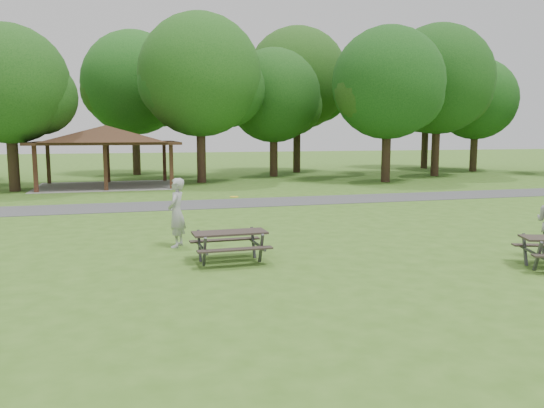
% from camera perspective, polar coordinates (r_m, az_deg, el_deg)
% --- Properties ---
extents(ground, '(160.00, 160.00, 0.00)m').
position_cam_1_polar(ground, '(11.20, 0.60, -9.45)').
color(ground, '#3C681D').
rests_on(ground, ground).
extents(asphalt_path, '(120.00, 3.20, 0.02)m').
position_cam_1_polar(asphalt_path, '(24.68, -8.53, -0.07)').
color(asphalt_path, '#464648').
rests_on(asphalt_path, ground).
extents(pavilion, '(8.60, 7.01, 3.76)m').
position_cam_1_polar(pavilion, '(34.29, -17.46, 6.93)').
color(pavilion, '#3D2016').
rests_on(pavilion, ground).
extents(tree_row_d, '(6.93, 6.60, 9.27)m').
position_cam_1_polar(tree_row_d, '(33.42, -26.34, 11.14)').
color(tree_row_d, black).
rests_on(tree_row_d, ground).
extents(tree_row_e, '(8.40, 8.00, 11.02)m').
position_cam_1_polar(tree_row_e, '(35.84, -7.60, 13.19)').
color(tree_row_e, '#321F16').
rests_on(tree_row_e, ground).
extents(tree_row_f, '(7.35, 7.00, 9.55)m').
position_cam_1_polar(tree_row_f, '(40.43, 0.30, 11.28)').
color(tree_row_f, '#332016').
rests_on(tree_row_f, ground).
extents(tree_row_g, '(7.77, 7.40, 10.25)m').
position_cam_1_polar(tree_row_g, '(36.67, 12.48, 12.24)').
color(tree_row_g, black).
rests_on(tree_row_g, ground).
extents(tree_row_h, '(8.61, 8.20, 11.37)m').
position_cam_1_polar(tree_row_h, '(42.77, 17.53, 12.33)').
color(tree_row_h, black).
rests_on(tree_row_h, ground).
extents(tree_row_i, '(7.14, 6.80, 9.52)m').
position_cam_1_polar(tree_row_i, '(48.96, 21.17, 10.22)').
color(tree_row_i, '#2E2214').
rests_on(tree_row_i, ground).
extents(tree_deep_b, '(8.40, 8.00, 11.13)m').
position_cam_1_polar(tree_deep_b, '(43.46, -14.48, 12.17)').
color(tree_deep_b, '#301F15').
rests_on(tree_deep_b, ground).
extents(tree_deep_c, '(8.82, 8.40, 11.90)m').
position_cam_1_polar(tree_deep_c, '(44.78, 2.85, 12.98)').
color(tree_deep_c, black).
rests_on(tree_deep_c, ground).
extents(tree_deep_d, '(8.40, 8.00, 11.27)m').
position_cam_1_polar(tree_deep_d, '(51.64, 16.39, 11.51)').
color(tree_deep_d, black).
rests_on(tree_deep_d, ground).
extents(picnic_table_middle, '(1.91, 1.56, 0.82)m').
position_cam_1_polar(picnic_table_middle, '(13.63, -4.56, -3.76)').
color(picnic_table_middle, '#2D2420').
rests_on(picnic_table_middle, ground).
extents(frisbee_in_flight, '(0.32, 0.32, 0.02)m').
position_cam_1_polar(frisbee_in_flight, '(15.03, -4.09, 0.78)').
color(frisbee_in_flight, yellow).
rests_on(frisbee_in_flight, ground).
extents(frisbee_thrower, '(0.73, 0.86, 2.01)m').
position_cam_1_polar(frisbee_thrower, '(15.54, -10.23, -0.93)').
color(frisbee_thrower, '#A7A7AA').
rests_on(frisbee_thrower, ground).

